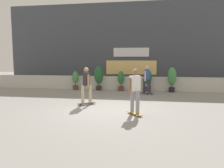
{
  "coord_description": "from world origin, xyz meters",
  "views": [
    {
      "loc": [
        1.69,
        -8.53,
        2.05
      ],
      "look_at": [
        0.0,
        1.5,
        0.9
      ],
      "focal_mm": 35.22,
      "sensor_mm": 36.0,
      "label": 1
    }
  ],
  "objects_px": {
    "potted_plant_0": "(75,80)",
    "skater_by_wall_left": "(86,84)",
    "potted_plant_1": "(99,76)",
    "skater_far_left": "(135,90)",
    "potted_plant_4": "(172,78)",
    "skater_far_right": "(147,78)",
    "potted_plant_3": "(148,79)",
    "potted_plant_2": "(121,80)"
  },
  "relations": [
    {
      "from": "potted_plant_2",
      "to": "skater_far_left",
      "type": "height_order",
      "value": "skater_far_left"
    },
    {
      "from": "potted_plant_2",
      "to": "potted_plant_3",
      "type": "height_order",
      "value": "potted_plant_3"
    },
    {
      "from": "potted_plant_4",
      "to": "skater_far_left",
      "type": "distance_m",
      "value": 6.41
    },
    {
      "from": "potted_plant_1",
      "to": "skater_far_right",
      "type": "relative_size",
      "value": 0.95
    },
    {
      "from": "potted_plant_3",
      "to": "skater_far_right",
      "type": "distance_m",
      "value": 1.18
    },
    {
      "from": "skater_far_right",
      "to": "potted_plant_2",
      "type": "bearing_deg",
      "value": 145.2
    },
    {
      "from": "skater_by_wall_left",
      "to": "potted_plant_4",
      "type": "bearing_deg",
      "value": 48.18
    },
    {
      "from": "potted_plant_3",
      "to": "skater_far_left",
      "type": "xyz_separation_m",
      "value": [
        -0.44,
        -6.11,
        0.13
      ]
    },
    {
      "from": "potted_plant_2",
      "to": "skater_far_right",
      "type": "xyz_separation_m",
      "value": [
        1.68,
        -1.17,
        0.22
      ]
    },
    {
      "from": "potted_plant_0",
      "to": "potted_plant_1",
      "type": "xyz_separation_m",
      "value": [
        1.6,
        -0.0,
        0.26
      ]
    },
    {
      "from": "potted_plant_4",
      "to": "skater_by_wall_left",
      "type": "relative_size",
      "value": 0.91
    },
    {
      "from": "potted_plant_1",
      "to": "potted_plant_2",
      "type": "bearing_deg",
      "value": 0.0
    },
    {
      "from": "skater_far_right",
      "to": "skater_by_wall_left",
      "type": "distance_m",
      "value": 4.39
    },
    {
      "from": "potted_plant_0",
      "to": "potted_plant_1",
      "type": "distance_m",
      "value": 1.62
    },
    {
      "from": "potted_plant_0",
      "to": "potted_plant_4",
      "type": "relative_size",
      "value": 0.81
    },
    {
      "from": "skater_far_right",
      "to": "skater_by_wall_left",
      "type": "bearing_deg",
      "value": -127.11
    },
    {
      "from": "potted_plant_4",
      "to": "skater_far_left",
      "type": "height_order",
      "value": "skater_far_left"
    },
    {
      "from": "potted_plant_0",
      "to": "potted_plant_4",
      "type": "xyz_separation_m",
      "value": [
        6.29,
        -0.0,
        0.23
      ]
    },
    {
      "from": "potted_plant_0",
      "to": "potted_plant_1",
      "type": "height_order",
      "value": "potted_plant_1"
    },
    {
      "from": "potted_plant_0",
      "to": "skater_far_right",
      "type": "height_order",
      "value": "skater_far_right"
    },
    {
      "from": "potted_plant_4",
      "to": "skater_far_right",
      "type": "distance_m",
      "value": 1.93
    },
    {
      "from": "potted_plant_1",
      "to": "skater_far_right",
      "type": "distance_m",
      "value": 3.37
    },
    {
      "from": "potted_plant_0",
      "to": "skater_far_left",
      "type": "relative_size",
      "value": 0.74
    },
    {
      "from": "potted_plant_3",
      "to": "skater_far_left",
      "type": "height_order",
      "value": "skater_far_left"
    },
    {
      "from": "potted_plant_3",
      "to": "potted_plant_4",
      "type": "xyz_separation_m",
      "value": [
        1.48,
        -0.0,
        0.1
      ]
    },
    {
      "from": "potted_plant_2",
      "to": "potted_plant_3",
      "type": "xyz_separation_m",
      "value": [
        1.74,
        0.0,
        0.09
      ]
    },
    {
      "from": "potted_plant_2",
      "to": "skater_by_wall_left",
      "type": "bearing_deg",
      "value": -101.67
    },
    {
      "from": "potted_plant_0",
      "to": "potted_plant_3",
      "type": "xyz_separation_m",
      "value": [
        4.82,
        -0.0,
        0.13
      ]
    },
    {
      "from": "potted_plant_2",
      "to": "potted_plant_4",
      "type": "height_order",
      "value": "potted_plant_4"
    },
    {
      "from": "potted_plant_1",
      "to": "potted_plant_2",
      "type": "xyz_separation_m",
      "value": [
        1.48,
        0.0,
        -0.22
      ]
    },
    {
      "from": "skater_far_left",
      "to": "potted_plant_2",
      "type": "bearing_deg",
      "value": 101.97
    },
    {
      "from": "potted_plant_2",
      "to": "skater_far_right",
      "type": "distance_m",
      "value": 2.06
    },
    {
      "from": "potted_plant_1",
      "to": "potted_plant_2",
      "type": "height_order",
      "value": "potted_plant_1"
    },
    {
      "from": "potted_plant_0",
      "to": "skater_by_wall_left",
      "type": "xyz_separation_m",
      "value": [
        2.12,
        -4.67,
        0.26
      ]
    },
    {
      "from": "potted_plant_2",
      "to": "potted_plant_4",
      "type": "relative_size",
      "value": 0.84
    },
    {
      "from": "potted_plant_3",
      "to": "potted_plant_2",
      "type": "bearing_deg",
      "value": 180.0
    },
    {
      "from": "skater_far_right",
      "to": "potted_plant_4",
      "type": "bearing_deg",
      "value": 37.42
    },
    {
      "from": "potted_plant_0",
      "to": "potted_plant_1",
      "type": "relative_size",
      "value": 0.78
    },
    {
      "from": "skater_by_wall_left",
      "to": "potted_plant_3",
      "type": "bearing_deg",
      "value": 59.94
    },
    {
      "from": "potted_plant_1",
      "to": "skater_far_left",
      "type": "height_order",
      "value": "skater_far_left"
    },
    {
      "from": "potted_plant_2",
      "to": "skater_far_right",
      "type": "height_order",
      "value": "skater_far_right"
    },
    {
      "from": "potted_plant_3",
      "to": "skater_by_wall_left",
      "type": "distance_m",
      "value": 5.4
    }
  ]
}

